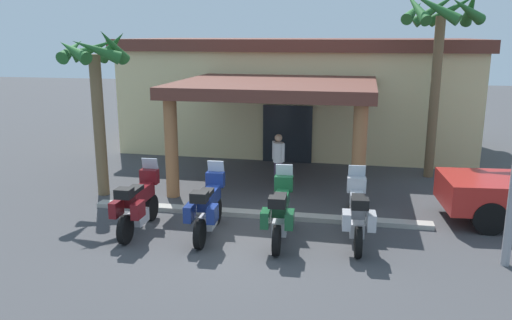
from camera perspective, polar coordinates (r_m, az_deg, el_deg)
The scene contains 10 objects.
ground_plane at distance 12.27m, azimuth -1.34°, elevation -8.32°, with size 80.00×80.00×0.00m, color #424244.
motel_building at distance 21.59m, azimuth 4.66°, elevation 7.40°, with size 13.85×11.60×4.42m.
motorcycle_maroon at distance 12.60m, azimuth -12.88°, elevation -4.70°, with size 0.71×2.21×1.61m.
motorcycle_blue at distance 12.08m, azimuth -5.33°, elevation -5.20°, with size 0.72×2.21×1.61m.
motorcycle_green at distance 11.71m, azimuth 2.69°, elevation -5.77°, with size 0.72×2.21×1.61m.
motorcycle_silver at distance 11.82m, azimuth 11.08°, elevation -5.83°, with size 0.72×2.21×1.61m.
pedestrian at distance 15.61m, azimuth 2.47°, elevation 0.29°, with size 0.42×0.38×1.70m.
palm_tree_near_portico at distance 17.56m, azimuth 19.57°, elevation 13.27°, with size 2.58×2.62×6.07m.
palm_tree_roadside at distance 15.31m, azimuth -17.26°, elevation 9.13°, with size 1.96×2.07×4.82m.
curb_strip at distance 13.49m, azimuth 0.05°, elevation -5.97°, with size 8.80×0.36×0.12m, color #ADA89E.
Camera 1 is at (2.49, -11.10, 4.60)m, focal length 36.35 mm.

